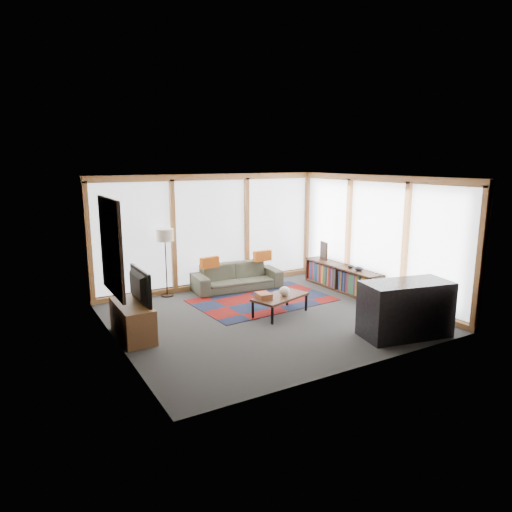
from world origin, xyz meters
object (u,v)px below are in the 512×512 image
sofa (237,277)px  tv_console (133,321)px  floor_lamp (166,263)px  bar_counter (406,309)px  coffee_table (280,305)px  television (135,286)px  bookshelf (342,278)px

sofa → tv_console: sofa is taller
sofa → floor_lamp: floor_lamp is taller
tv_console → bar_counter: (3.98, -2.21, 0.18)m
sofa → coffee_table: sofa is taller
tv_console → television: 0.58m
sofa → floor_lamp: size_ratio=1.36×
bookshelf → sofa: bearing=148.6°
tv_console → television: size_ratio=1.18×
bar_counter → coffee_table: bearing=134.0°
sofa → tv_console: bearing=-144.5°
coffee_table → television: size_ratio=1.12×
bookshelf → television: (-4.81, -0.44, 0.59)m
sofa → floor_lamp: bearing=174.5°
floor_lamp → bar_counter: floor_lamp is taller
sofa → bookshelf: 2.39m
coffee_table → bar_counter: bearing=-57.8°
bookshelf → television: bearing=-174.8°
sofa → television: (-2.77, -1.69, 0.57)m
sofa → floor_lamp: 1.65m
coffee_table → sofa: bearing=87.2°
tv_console → coffee_table: bearing=-5.4°
coffee_table → floor_lamp: bearing=123.2°
sofa → coffee_table: 1.97m
floor_lamp → tv_console: (-1.28, -1.99, -0.45)m
television → tv_console: bearing=104.0°
coffee_table → television: bearing=174.1°
floor_lamp → bookshelf: 3.94m
floor_lamp → coffee_table: size_ratio=1.33×
tv_console → sofa: bearing=30.9°
sofa → television: 3.30m
television → bar_counter: size_ratio=0.67×
sofa → bookshelf: sofa is taller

